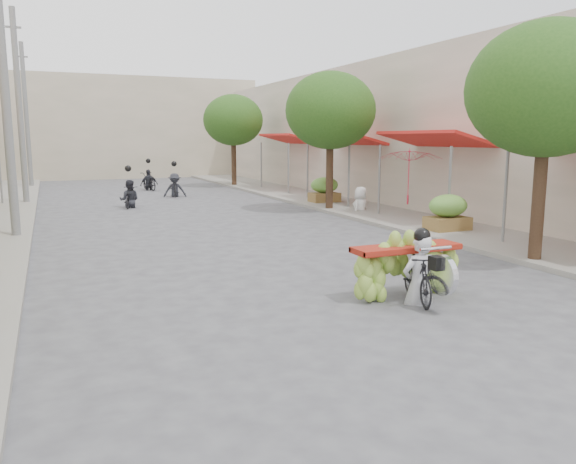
% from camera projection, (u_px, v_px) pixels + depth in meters
% --- Properties ---
extents(ground, '(120.00, 120.00, 0.00)m').
position_uv_depth(ground, '(461.00, 369.00, 6.82)').
color(ground, '#57575C').
rests_on(ground, ground).
extents(sidewalk_right, '(4.00, 60.00, 0.12)m').
position_uv_depth(sidewalk_right, '(353.00, 205.00, 23.13)').
color(sidewalk_right, gray).
rests_on(sidewalk_right, ground).
extents(shophouse_row_right, '(9.77, 40.00, 6.00)m').
position_uv_depth(shophouse_row_right, '(469.00, 133.00, 23.67)').
color(shophouse_row_right, '#C1B2A0').
rests_on(shophouse_row_right, ground).
extents(far_building, '(20.00, 6.00, 7.00)m').
position_uv_depth(far_building, '(112.00, 128.00, 40.73)').
color(far_building, '#BBAD94').
rests_on(far_building, ground).
extents(utility_pole_mid, '(0.60, 0.24, 8.00)m').
position_uv_depth(utility_pole_mid, '(5.00, 91.00, 14.96)').
color(utility_pole_mid, slate).
rests_on(utility_pole_mid, ground).
extents(utility_pole_far, '(0.60, 0.24, 8.00)m').
position_uv_depth(utility_pole_far, '(19.00, 107.00, 23.13)').
color(utility_pole_far, slate).
rests_on(utility_pole_far, ground).
extents(utility_pole_back, '(0.60, 0.24, 8.00)m').
position_uv_depth(utility_pole_back, '(26.00, 116.00, 31.29)').
color(utility_pole_back, slate).
rests_on(utility_pole_back, ground).
extents(street_tree_near, '(3.40, 3.40, 5.25)m').
position_uv_depth(street_tree_near, '(547.00, 90.00, 11.92)').
color(street_tree_near, '#3A2719').
rests_on(street_tree_near, ground).
extents(street_tree_mid, '(3.40, 3.40, 5.25)m').
position_uv_depth(street_tree_mid, '(330.00, 111.00, 20.99)').
color(street_tree_mid, '#3A2719').
rests_on(street_tree_mid, ground).
extents(street_tree_far, '(3.40, 3.40, 5.25)m').
position_uv_depth(street_tree_far, '(233.00, 120.00, 31.88)').
color(street_tree_far, '#3A2719').
rests_on(street_tree_far, ground).
extents(produce_crate_mid, '(1.20, 0.88, 1.16)m').
position_uv_depth(produce_crate_mid, '(448.00, 210.00, 16.36)').
color(produce_crate_mid, olive).
rests_on(produce_crate_mid, ground).
extents(produce_crate_far, '(1.20, 0.88, 1.16)m').
position_uv_depth(produce_crate_far, '(324.00, 188.00, 23.62)').
color(produce_crate_far, olive).
rests_on(produce_crate_far, ground).
extents(banana_motorbike, '(2.20, 1.75, 2.19)m').
position_uv_depth(banana_motorbike, '(413.00, 258.00, 9.61)').
color(banana_motorbike, black).
rests_on(banana_motorbike, ground).
extents(market_umbrella, '(2.40, 2.40, 1.77)m').
position_uv_depth(market_umbrella, '(411.00, 148.00, 17.29)').
color(market_umbrella, red).
rests_on(market_umbrella, ground).
extents(pedestrian, '(0.99, 0.86, 1.72)m').
position_uv_depth(pedestrian, '(361.00, 187.00, 20.99)').
color(pedestrian, white).
rests_on(pedestrian, ground).
extents(bg_motorbike_a, '(0.95, 1.55, 1.95)m').
position_uv_depth(bg_motorbike_a, '(129.00, 189.00, 22.55)').
color(bg_motorbike_a, black).
rests_on(bg_motorbike_a, ground).
extents(bg_motorbike_b, '(1.13, 1.63, 1.95)m').
position_uv_depth(bg_motorbike_b, '(174.00, 179.00, 26.72)').
color(bg_motorbike_b, black).
rests_on(bg_motorbike_b, ground).
extents(bg_motorbike_c, '(1.05, 1.74, 1.95)m').
position_uv_depth(bg_motorbike_c, '(149.00, 176.00, 30.18)').
color(bg_motorbike_c, black).
rests_on(bg_motorbike_c, ground).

